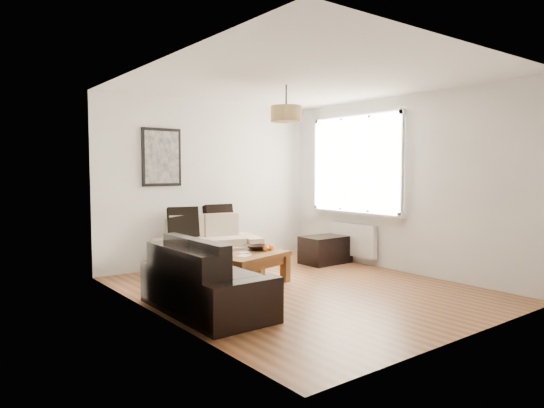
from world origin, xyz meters
TOP-DOWN VIEW (x-y plane):
  - floor at (0.00, 0.00)m, footprint 4.50×4.50m
  - ceiling at (0.00, 0.00)m, footprint 3.80×4.50m
  - wall_back at (0.00, 2.25)m, footprint 3.80×0.04m
  - wall_front at (0.00, -2.25)m, footprint 3.80×0.04m
  - wall_left at (-1.90, 0.00)m, footprint 0.04×4.50m
  - wall_right at (1.90, 0.00)m, footprint 0.04×4.50m
  - window_bay at (1.86, 0.80)m, footprint 0.14×1.90m
  - radiator at (1.82, 0.80)m, footprint 0.10×0.90m
  - poster at (-0.85, 2.22)m, footprint 0.62×0.04m
  - pendant_shade at (0.00, 0.30)m, footprint 0.40×0.40m
  - loveseat_cream at (-0.35, 1.78)m, footprint 1.71×1.21m
  - sofa_leather at (-1.43, -0.12)m, footprint 0.80×1.65m
  - coffee_table at (-0.39, 0.52)m, footprint 1.15×0.82m
  - ottoman at (1.45, 1.07)m, footprint 0.78×0.50m
  - cushion_left at (-0.63, 1.97)m, footprint 0.48×0.26m
  - cushion_right at (-0.01, 1.97)m, footprint 0.48×0.18m
  - fruit_bowl at (-0.16, 0.73)m, footprint 0.34×0.34m
  - orange_a at (-0.12, 0.57)m, footprint 0.09×0.09m
  - orange_b at (-0.02, 0.60)m, footprint 0.10×0.10m
  - orange_c at (-0.11, 0.58)m, footprint 0.09×0.09m
  - papers at (-0.56, 0.45)m, footprint 0.23×0.21m

SIDE VIEW (x-z plane):
  - floor at x=0.00m, z-range 0.00..0.00m
  - coffee_table at x=-0.39m, z-range 0.00..0.42m
  - ottoman at x=1.45m, z-range 0.00..0.44m
  - sofa_leather at x=-1.43m, z-range 0.00..0.71m
  - radiator at x=1.82m, z-range 0.12..0.64m
  - loveseat_cream at x=-0.35m, z-range 0.00..0.77m
  - papers at x=-0.56m, z-range 0.42..0.43m
  - fruit_bowl at x=-0.16m, z-range 0.42..0.49m
  - orange_b at x=-0.02m, z-range 0.42..0.51m
  - orange_a at x=-0.12m, z-range 0.42..0.50m
  - orange_c at x=-0.11m, z-range 0.43..0.50m
  - cushion_left at x=-0.63m, z-range 0.50..0.95m
  - cushion_right at x=-0.01m, z-range 0.50..0.96m
  - wall_back at x=0.00m, z-range 0.00..2.60m
  - wall_front at x=0.00m, z-range 0.00..2.60m
  - wall_left at x=-1.90m, z-range 0.00..2.60m
  - wall_right at x=1.90m, z-range 0.00..2.60m
  - window_bay at x=1.86m, z-range 0.80..2.40m
  - poster at x=-0.85m, z-range 1.26..2.13m
  - pendant_shade at x=0.00m, z-range 2.13..2.33m
  - ceiling at x=0.00m, z-range 2.60..2.60m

